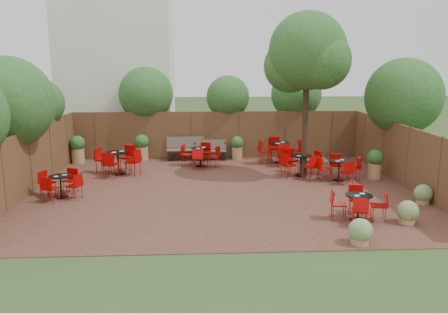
{
  "coord_description": "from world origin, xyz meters",
  "views": [
    {
      "loc": [
        -0.71,
        -14.25,
        4.05
      ],
      "look_at": [
        0.07,
        0.5,
        1.0
      ],
      "focal_mm": 36.99,
      "sensor_mm": 36.0,
      "label": 1
    }
  ],
  "objects": [
    {
      "name": "courtyard_tree",
      "position": [
        2.93,
        1.5,
        4.22
      ],
      "size": [
        2.79,
        2.69,
        5.71
      ],
      "rotation": [
        0.0,
        0.0,
        -0.3
      ],
      "color": "black",
      "rests_on": "courtyard_paving"
    },
    {
      "name": "fence_left",
      "position": [
        -6.0,
        0.0,
        1.0
      ],
      "size": [
        0.08,
        10.0,
        2.0
      ],
      "primitive_type": "cube",
      "color": "brown",
      "rests_on": "ground"
    },
    {
      "name": "planters",
      "position": [
        -1.08,
        3.73,
        0.59
      ],
      "size": [
        11.62,
        4.12,
        1.12
      ],
      "color": "#A37851",
      "rests_on": "courtyard_paving"
    },
    {
      "name": "overhang_foliage",
      "position": [
        -1.45,
        2.13,
        2.74
      ],
      "size": [
        15.87,
        10.58,
        2.79
      ],
      "color": "#22541B",
      "rests_on": "ground"
    },
    {
      "name": "bistro_tables",
      "position": [
        0.46,
        1.62,
        0.46
      ],
      "size": [
        10.41,
        8.44,
        0.96
      ],
      "color": "black",
      "rests_on": "courtyard_paving"
    },
    {
      "name": "park_bench_left",
      "position": [
        -1.32,
        4.63,
        0.52
      ],
      "size": [
        1.58,
        0.56,
        0.97
      ],
      "rotation": [
        0.0,
        0.0,
        0.04
      ],
      "color": "brown",
      "rests_on": "courtyard_paving"
    },
    {
      "name": "fence_right",
      "position": [
        6.0,
        0.0,
        1.0
      ],
      "size": [
        0.08,
        10.0,
        2.0
      ],
      "primitive_type": "cube",
      "color": "brown",
      "rests_on": "ground"
    },
    {
      "name": "neighbour_building",
      "position": [
        -4.5,
        8.0,
        4.0
      ],
      "size": [
        5.0,
        4.0,
        8.0
      ],
      "primitive_type": "cube",
      "color": "silver",
      "rests_on": "ground"
    },
    {
      "name": "fence_back",
      "position": [
        0.0,
        5.0,
        1.0
      ],
      "size": [
        12.0,
        0.08,
        2.0
      ],
      "primitive_type": "cube",
      "color": "brown",
      "rests_on": "ground"
    },
    {
      "name": "park_bench_right",
      "position": [
        -0.31,
        4.62,
        0.45
      ],
      "size": [
        1.36,
        0.44,
        0.84
      ],
      "rotation": [
        0.0,
        0.0,
        -0.0
      ],
      "color": "brown",
      "rests_on": "courtyard_paving"
    },
    {
      "name": "courtyard_paving",
      "position": [
        0.0,
        0.0,
        0.01
      ],
      "size": [
        12.0,
        10.0,
        0.02
      ],
      "primitive_type": "cube",
      "color": "#361A16",
      "rests_on": "ground"
    },
    {
      "name": "low_shrubs",
      "position": [
        4.3,
        -3.34,
        0.3
      ],
      "size": [
        3.38,
        3.4,
        0.59
      ],
      "color": "#A37851",
      "rests_on": "courtyard_paving"
    },
    {
      "name": "ground",
      "position": [
        0.0,
        0.0,
        0.0
      ],
      "size": [
        80.0,
        80.0,
        0.0
      ],
      "primitive_type": "plane",
      "color": "#354F23",
      "rests_on": "ground"
    }
  ]
}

